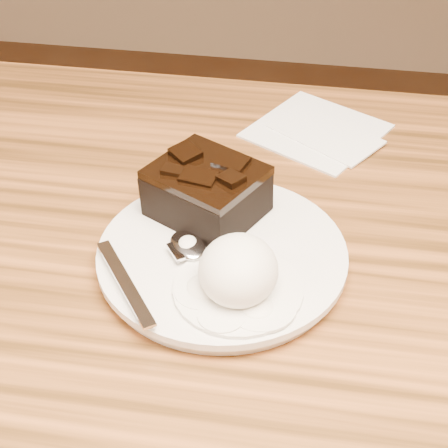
% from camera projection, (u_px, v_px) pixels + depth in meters
% --- Properties ---
extents(plate, '(0.22, 0.22, 0.02)m').
position_uv_depth(plate, '(222.00, 258.00, 0.63)').
color(plate, silver).
rests_on(plate, dining_table).
extents(brownie, '(0.12, 0.12, 0.04)m').
position_uv_depth(brownie, '(207.00, 194.00, 0.65)').
color(brownie, black).
rests_on(brownie, plate).
extents(ice_cream_scoop, '(0.07, 0.07, 0.05)m').
position_uv_depth(ice_cream_scoop, '(238.00, 270.00, 0.57)').
color(ice_cream_scoop, white).
rests_on(ice_cream_scoop, plate).
extents(melt_puddle, '(0.11, 0.11, 0.00)m').
position_uv_depth(melt_puddle, '(238.00, 290.00, 0.58)').
color(melt_puddle, silver).
rests_on(melt_puddle, plate).
extents(spoon, '(0.12, 0.15, 0.01)m').
position_uv_depth(spoon, '(188.00, 247.00, 0.62)').
color(spoon, silver).
rests_on(spoon, plate).
extents(napkin, '(0.18, 0.18, 0.01)m').
position_uv_depth(napkin, '(317.00, 130.00, 0.81)').
color(napkin, white).
rests_on(napkin, dining_table).
extents(crumb_a, '(0.01, 0.01, 0.00)m').
position_uv_depth(crumb_a, '(243.00, 291.00, 0.58)').
color(crumb_a, black).
rests_on(crumb_a, plate).
extents(crumb_b, '(0.01, 0.01, 0.00)m').
position_uv_depth(crumb_b, '(283.00, 268.00, 0.60)').
color(crumb_b, black).
rests_on(crumb_b, plate).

